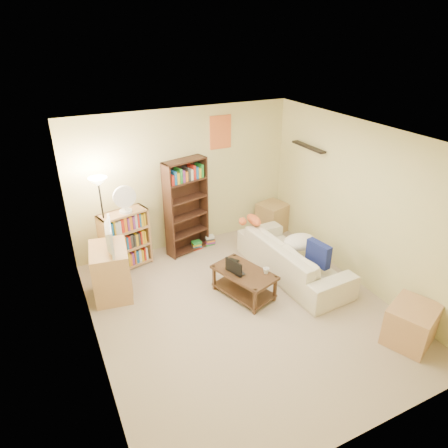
# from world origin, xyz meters

# --- Properties ---
(room) EXTENTS (4.50, 4.54, 2.52)m
(room) POSITION_xyz_m (0.00, 0.01, 1.62)
(room) COLOR tan
(room) RESTS_ON ground
(sofa) EXTENTS (2.23, 1.08, 0.62)m
(sofa) POSITION_xyz_m (1.17, 0.48, 0.31)
(sofa) COLOR beige
(sofa) RESTS_ON ground
(navy_pillow) EXTENTS (0.19, 0.42, 0.37)m
(navy_pillow) POSITION_xyz_m (1.30, 0.02, 0.59)
(navy_pillow) COLOR navy
(navy_pillow) RESTS_ON sofa
(cream_blanket) EXTENTS (0.57, 0.41, 0.25)m
(cream_blanket) POSITION_xyz_m (1.32, 0.54, 0.53)
(cream_blanket) COLOR white
(cream_blanket) RESTS_ON sofa
(tabby_cat) EXTENTS (0.49, 0.20, 0.17)m
(tabby_cat) POSITION_xyz_m (0.85, 1.28, 0.71)
(tabby_cat) COLOR orange
(tabby_cat) RESTS_ON sofa
(coffee_table) EXTENTS (0.80, 1.07, 0.42)m
(coffee_table) POSITION_xyz_m (0.19, 0.32, 0.27)
(coffee_table) COLOR #482D1B
(coffee_table) RESTS_ON ground
(laptop) EXTENTS (0.30, 0.20, 0.02)m
(laptop) POSITION_xyz_m (0.14, 0.36, 0.43)
(laptop) COLOR black
(laptop) RESTS_ON coffee_table
(laptop_screen) EXTENTS (0.11, 0.30, 0.21)m
(laptop_screen) POSITION_xyz_m (0.01, 0.32, 0.55)
(laptop_screen) COLOR white
(laptop_screen) RESTS_ON laptop
(mug) EXTENTS (0.11, 0.11, 0.09)m
(mug) POSITION_xyz_m (0.45, 0.13, 0.47)
(mug) COLOR white
(mug) RESTS_ON coffee_table
(tv_remote) EXTENTS (0.14, 0.17, 0.02)m
(tv_remote) POSITION_xyz_m (0.19, 0.65, 0.43)
(tv_remote) COLOR black
(tv_remote) RESTS_ON coffee_table
(tv_stand) EXTENTS (0.63, 0.81, 0.79)m
(tv_stand) POSITION_xyz_m (-1.59, 1.22, 0.40)
(tv_stand) COLOR tan
(tv_stand) RESTS_ON ground
(television) EXTENTS (0.72, 0.30, 0.40)m
(television) POSITION_xyz_m (-1.59, 1.22, 0.99)
(television) COLOR black
(television) RESTS_ON tv_stand
(tall_bookshelf) EXTENTS (0.81, 0.45, 1.72)m
(tall_bookshelf) POSITION_xyz_m (-0.08, 1.95, 0.91)
(tall_bookshelf) COLOR #3A2116
(tall_bookshelf) RESTS_ON ground
(short_bookshelf) EXTENTS (0.84, 0.50, 1.01)m
(short_bookshelf) POSITION_xyz_m (-1.20, 1.89, 0.51)
(short_bookshelf) COLOR tan
(short_bookshelf) RESTS_ON ground
(desk_fan) EXTENTS (0.36, 0.20, 0.46)m
(desk_fan) POSITION_xyz_m (-1.14, 1.84, 1.25)
(desk_fan) COLOR white
(desk_fan) RESTS_ON short_bookshelf
(floor_lamp) EXTENTS (0.28, 0.28, 1.67)m
(floor_lamp) POSITION_xyz_m (-1.50, 1.81, 1.33)
(floor_lamp) COLOR black
(floor_lamp) RESTS_ON ground
(side_table) EXTENTS (0.61, 0.61, 0.57)m
(side_table) POSITION_xyz_m (1.72, 1.97, 0.28)
(side_table) COLOR tan
(side_table) RESTS_ON ground
(end_cabinet) EXTENTS (0.78, 0.73, 0.52)m
(end_cabinet) POSITION_xyz_m (1.65, -1.48, 0.26)
(end_cabinet) COLOR tan
(end_cabinet) RESTS_ON ground
(book_stacks) EXTENTS (0.46, 0.18, 0.19)m
(book_stacks) POSITION_xyz_m (0.23, 1.95, 0.09)
(book_stacks) COLOR red
(book_stacks) RESTS_ON ground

